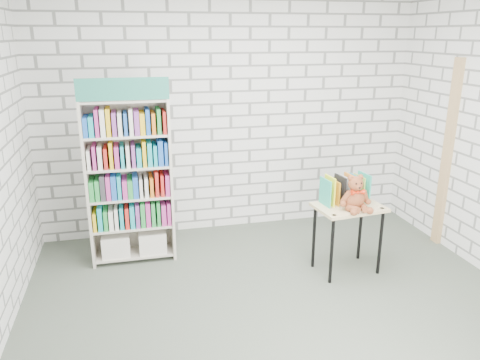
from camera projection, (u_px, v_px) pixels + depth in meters
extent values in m
plane|color=#485144|center=(280.00, 311.00, 4.12)|extent=(4.50, 4.50, 0.00)
cube|color=silver|center=(231.00, 116.00, 5.56)|extent=(4.50, 0.02, 2.80)
cube|color=silver|center=(448.00, 282.00, 1.84)|extent=(4.50, 0.02, 2.80)
cube|color=beige|center=(88.00, 185.00, 4.75)|extent=(0.03, 0.34, 1.73)
cube|color=beige|center=(170.00, 179.00, 4.93)|extent=(0.03, 0.34, 1.73)
cube|color=beige|center=(130.00, 178.00, 4.99)|extent=(0.86, 0.02, 1.73)
cube|color=#27806B|center=(123.00, 89.00, 4.40)|extent=(0.86, 0.02, 0.21)
cube|color=beige|center=(135.00, 253.00, 5.08)|extent=(0.81, 0.32, 0.02)
cube|color=beige|center=(133.00, 225.00, 4.99)|extent=(0.81, 0.32, 0.02)
cube|color=beige|center=(131.00, 196.00, 4.89)|extent=(0.81, 0.32, 0.02)
cube|color=beige|center=(129.00, 166.00, 4.79)|extent=(0.81, 0.32, 0.02)
cube|color=beige|center=(126.00, 135.00, 4.69)|extent=(0.81, 0.32, 0.02)
cube|color=beige|center=(124.00, 100.00, 4.59)|extent=(0.81, 0.32, 0.02)
cube|color=silver|center=(116.00, 244.00, 5.00)|extent=(0.29, 0.28, 0.23)
cube|color=silver|center=(152.00, 240.00, 5.09)|extent=(0.29, 0.28, 0.23)
cube|color=white|center=(132.00, 214.00, 4.94)|extent=(0.81, 0.28, 0.23)
cube|color=purple|center=(130.00, 185.00, 4.84)|extent=(0.81, 0.28, 0.23)
cube|color=#333338|center=(128.00, 154.00, 4.74)|extent=(0.81, 0.28, 0.23)
cube|color=red|center=(125.00, 122.00, 4.64)|extent=(0.81, 0.28, 0.23)
cube|color=#CFBA7C|center=(349.00, 207.00, 4.63)|extent=(0.70, 0.52, 0.03)
cylinder|color=black|center=(332.00, 251.00, 4.49)|extent=(0.03, 0.03, 0.68)
cylinder|color=black|center=(314.00, 237.00, 4.81)|extent=(0.03, 0.03, 0.68)
cylinder|color=black|center=(380.00, 243.00, 4.67)|extent=(0.03, 0.03, 0.68)
cylinder|color=black|center=(360.00, 230.00, 4.99)|extent=(0.03, 0.03, 0.68)
cylinder|color=black|center=(334.00, 215.00, 4.39)|extent=(0.04, 0.04, 0.01)
cylinder|color=black|center=(382.00, 208.00, 4.57)|extent=(0.04, 0.04, 0.01)
cube|color=teal|center=(325.00, 192.00, 4.61)|extent=(0.04, 0.20, 0.27)
cube|color=yellow|center=(330.00, 191.00, 4.63)|extent=(0.04, 0.20, 0.27)
cube|color=orange|center=(335.00, 191.00, 4.65)|extent=(0.04, 0.20, 0.27)
cube|color=black|center=(339.00, 190.00, 4.66)|extent=(0.04, 0.20, 0.27)
cube|color=silver|center=(344.00, 190.00, 4.68)|extent=(0.04, 0.20, 0.27)
cube|color=orange|center=(349.00, 189.00, 4.70)|extent=(0.04, 0.20, 0.27)
cube|color=teal|center=(354.00, 188.00, 4.72)|extent=(0.04, 0.20, 0.27)
cube|color=#A2C441|center=(359.00, 188.00, 4.74)|extent=(0.04, 0.20, 0.27)
cube|color=teal|center=(363.00, 187.00, 4.75)|extent=(0.04, 0.20, 0.27)
ellipsoid|color=brown|center=(354.00, 199.00, 4.52)|extent=(0.20, 0.17, 0.20)
sphere|color=brown|center=(356.00, 184.00, 4.47)|extent=(0.15, 0.15, 0.15)
sphere|color=brown|center=(350.00, 178.00, 4.46)|extent=(0.05, 0.05, 0.05)
sphere|color=brown|center=(361.00, 177.00, 4.48)|extent=(0.05, 0.05, 0.05)
sphere|color=brown|center=(358.00, 187.00, 4.42)|extent=(0.06, 0.06, 0.06)
sphere|color=black|center=(356.00, 184.00, 4.41)|extent=(0.02, 0.02, 0.02)
sphere|color=black|center=(361.00, 183.00, 4.42)|extent=(0.02, 0.02, 0.02)
sphere|color=black|center=(360.00, 188.00, 4.40)|extent=(0.02, 0.02, 0.02)
cylinder|color=brown|center=(346.00, 197.00, 4.48)|extent=(0.10, 0.08, 0.14)
cylinder|color=brown|center=(365.00, 196.00, 4.52)|extent=(0.10, 0.08, 0.14)
sphere|color=brown|center=(343.00, 204.00, 4.47)|extent=(0.06, 0.06, 0.06)
sphere|color=brown|center=(368.00, 202.00, 4.53)|extent=(0.06, 0.06, 0.06)
cylinder|color=brown|center=(353.00, 209.00, 4.44)|extent=(0.10, 0.16, 0.08)
cylinder|color=brown|center=(364.00, 208.00, 4.46)|extent=(0.11, 0.16, 0.08)
sphere|color=brown|center=(354.00, 212.00, 4.37)|extent=(0.07, 0.07, 0.07)
sphere|color=brown|center=(370.00, 211.00, 4.40)|extent=(0.07, 0.07, 0.07)
cone|color=red|center=(354.00, 192.00, 4.43)|extent=(0.06, 0.05, 0.05)
cone|color=red|center=(361.00, 192.00, 4.45)|extent=(0.06, 0.05, 0.05)
sphere|color=red|center=(358.00, 192.00, 4.44)|extent=(0.03, 0.03, 0.03)
cube|color=tan|center=(447.00, 155.00, 5.18)|extent=(0.05, 0.12, 2.10)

